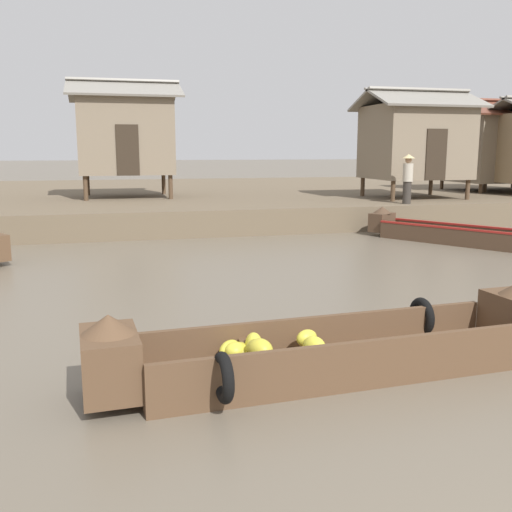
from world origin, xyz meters
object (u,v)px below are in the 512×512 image
at_px(banana_boat, 333,348).
at_px(stilt_house_mid_left, 416,141).
at_px(fishing_skiff_distant, 456,233).
at_px(vendor_person, 408,176).
at_px(stilt_house_mid_right, 501,147).
at_px(stilt_house_left, 125,134).

distance_m(banana_boat, stilt_house_mid_left, 16.69).
relative_size(fishing_skiff_distant, vendor_person, 2.97).
xyz_separation_m(fishing_skiff_distant, stilt_house_mid_left, (1.83, 5.71, 2.66)).
height_order(banana_boat, stilt_house_mid_right, stilt_house_mid_right).
relative_size(banana_boat, stilt_house_mid_left, 1.41).
bearing_deg(fishing_skiff_distant, stilt_house_mid_left, 72.23).
xyz_separation_m(fishing_skiff_distant, stilt_house_left, (-8.71, 8.75, 2.92)).
distance_m(stilt_house_mid_left, stilt_house_mid_right, 6.39).
distance_m(fishing_skiff_distant, stilt_house_mid_left, 6.56).
relative_size(banana_boat, stilt_house_mid_right, 1.17).
distance_m(banana_boat, stilt_house_mid_right, 22.28).
bearing_deg(stilt_house_mid_right, fishing_skiff_distant, -132.10).
height_order(stilt_house_mid_left, vendor_person, stilt_house_mid_left).
bearing_deg(stilt_house_mid_left, stilt_house_mid_right, 25.12).
distance_m(stilt_house_mid_right, vendor_person, 8.88).
distance_m(fishing_skiff_distant, stilt_house_mid_right, 11.62).
bearing_deg(stilt_house_left, stilt_house_mid_left, -16.10).
bearing_deg(fishing_skiff_distant, vendor_person, 84.76).
bearing_deg(stilt_house_left, stilt_house_mid_right, -1.16).
xyz_separation_m(stilt_house_left, vendor_person, (9.02, -5.30, -1.48)).
bearing_deg(fishing_skiff_distant, stilt_house_mid_right, 47.90).
distance_m(stilt_house_left, stilt_house_mid_left, 10.97).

